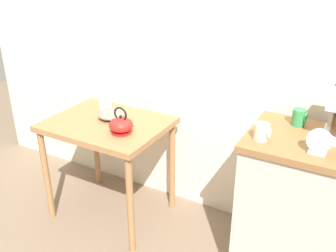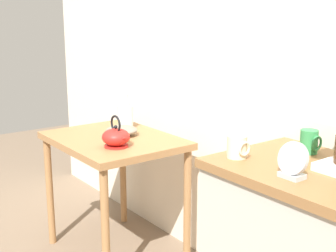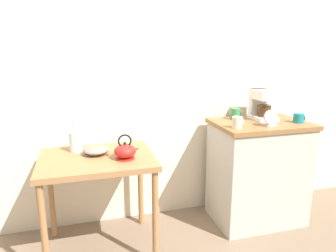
{
  "view_description": "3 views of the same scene",
  "coord_description": "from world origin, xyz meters",
  "px_view_note": "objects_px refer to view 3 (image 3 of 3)",
  "views": [
    {
      "loc": [
        0.91,
        -1.85,
        1.77
      ],
      "look_at": [
        -0.12,
        -0.02,
        0.81
      ],
      "focal_mm": 40.01,
      "sensor_mm": 36.0,
      "label": 1
    },
    {
      "loc": [
        1.72,
        -1.36,
        1.44
      ],
      "look_at": [
        -0.05,
        -0.03,
        0.91
      ],
      "focal_mm": 49.68,
      "sensor_mm": 36.0,
      "label": 2
    },
    {
      "loc": [
        -0.66,
        -2.16,
        1.48
      ],
      "look_at": [
        -0.07,
        -0.08,
        0.95
      ],
      "focal_mm": 32.97,
      "sensor_mm": 36.0,
      "label": 3
    }
  ],
  "objects_px": {
    "bowl_stoneware": "(96,150)",
    "teakettle": "(125,151)",
    "mug_small_cream": "(237,122)",
    "mug_tall_green": "(235,114)",
    "glass_carafe_vase": "(76,141)",
    "table_clock": "(271,119)",
    "coffee_maker": "(263,103)",
    "mug_dark_teal": "(299,118)"
  },
  "relations": [
    {
      "from": "bowl_stoneware",
      "to": "teakettle",
      "type": "distance_m",
      "value": 0.25
    },
    {
      "from": "mug_small_cream",
      "to": "mug_tall_green",
      "type": "xyz_separation_m",
      "value": [
        0.13,
        0.28,
        0.0
      ]
    },
    {
      "from": "glass_carafe_vase",
      "to": "mug_small_cream",
      "type": "xyz_separation_m",
      "value": [
        1.2,
        -0.23,
        0.12
      ]
    },
    {
      "from": "glass_carafe_vase",
      "to": "table_clock",
      "type": "xyz_separation_m",
      "value": [
        1.49,
        -0.24,
        0.13
      ]
    },
    {
      "from": "coffee_maker",
      "to": "bowl_stoneware",
      "type": "bearing_deg",
      "value": -175.09
    },
    {
      "from": "bowl_stoneware",
      "to": "glass_carafe_vase",
      "type": "height_order",
      "value": "glass_carafe_vase"
    },
    {
      "from": "mug_small_cream",
      "to": "mug_dark_teal",
      "type": "distance_m",
      "value": 0.58
    },
    {
      "from": "bowl_stoneware",
      "to": "mug_dark_teal",
      "type": "height_order",
      "value": "mug_dark_teal"
    },
    {
      "from": "table_clock",
      "to": "glass_carafe_vase",
      "type": "bearing_deg",
      "value": 170.75
    },
    {
      "from": "mug_dark_teal",
      "to": "table_clock",
      "type": "height_order",
      "value": "table_clock"
    },
    {
      "from": "bowl_stoneware",
      "to": "mug_tall_green",
      "type": "relative_size",
      "value": 1.95
    },
    {
      "from": "mug_small_cream",
      "to": "table_clock",
      "type": "distance_m",
      "value": 0.28
    },
    {
      "from": "bowl_stoneware",
      "to": "coffee_maker",
      "type": "relative_size",
      "value": 0.73
    },
    {
      "from": "teakettle",
      "to": "mug_dark_teal",
      "type": "height_order",
      "value": "mug_dark_teal"
    },
    {
      "from": "mug_small_cream",
      "to": "mug_dark_teal",
      "type": "xyz_separation_m",
      "value": [
        0.58,
        0.03,
        -0.01
      ]
    },
    {
      "from": "teakettle",
      "to": "mug_dark_teal",
      "type": "distance_m",
      "value": 1.46
    },
    {
      "from": "teakettle",
      "to": "table_clock",
      "type": "xyz_separation_m",
      "value": [
        1.16,
        0.02,
        0.15
      ]
    },
    {
      "from": "coffee_maker",
      "to": "mug_small_cream",
      "type": "height_order",
      "value": "coffee_maker"
    },
    {
      "from": "teakettle",
      "to": "mug_small_cream",
      "type": "xyz_separation_m",
      "value": [
        0.87,
        0.04,
        0.14
      ]
    },
    {
      "from": "glass_carafe_vase",
      "to": "mug_tall_green",
      "type": "relative_size",
      "value": 2.31
    },
    {
      "from": "coffee_maker",
      "to": "table_clock",
      "type": "bearing_deg",
      "value": -107.44
    },
    {
      "from": "table_clock",
      "to": "mug_tall_green",
      "type": "bearing_deg",
      "value": 116.97
    },
    {
      "from": "mug_dark_teal",
      "to": "table_clock",
      "type": "distance_m",
      "value": 0.3
    },
    {
      "from": "mug_dark_teal",
      "to": "table_clock",
      "type": "relative_size",
      "value": 0.71
    },
    {
      "from": "teakettle",
      "to": "mug_dark_teal",
      "type": "bearing_deg",
      "value": 2.77
    },
    {
      "from": "mug_tall_green",
      "to": "table_clock",
      "type": "relative_size",
      "value": 0.75
    },
    {
      "from": "bowl_stoneware",
      "to": "coffee_maker",
      "type": "bearing_deg",
      "value": 4.91
    },
    {
      "from": "glass_carafe_vase",
      "to": "coffee_maker",
      "type": "relative_size",
      "value": 0.86
    },
    {
      "from": "coffee_maker",
      "to": "mug_dark_teal",
      "type": "relative_size",
      "value": 2.82
    },
    {
      "from": "bowl_stoneware",
      "to": "table_clock",
      "type": "distance_m",
      "value": 1.37
    },
    {
      "from": "teakettle",
      "to": "bowl_stoneware",
      "type": "bearing_deg",
      "value": 141.86
    },
    {
      "from": "glass_carafe_vase",
      "to": "mug_dark_teal",
      "type": "bearing_deg",
      "value": -6.21
    },
    {
      "from": "bowl_stoneware",
      "to": "mug_tall_green",
      "type": "bearing_deg",
      "value": 7.98
    },
    {
      "from": "glass_carafe_vase",
      "to": "coffee_maker",
      "type": "height_order",
      "value": "coffee_maker"
    },
    {
      "from": "glass_carafe_vase",
      "to": "mug_dark_teal",
      "type": "relative_size",
      "value": 2.43
    },
    {
      "from": "teakettle",
      "to": "glass_carafe_vase",
      "type": "height_order",
      "value": "glass_carafe_vase"
    },
    {
      "from": "teakettle",
      "to": "table_clock",
      "type": "relative_size",
      "value": 1.45
    },
    {
      "from": "bowl_stoneware",
      "to": "table_clock",
      "type": "relative_size",
      "value": 1.46
    },
    {
      "from": "mug_tall_green",
      "to": "mug_dark_teal",
      "type": "distance_m",
      "value": 0.51
    },
    {
      "from": "teakettle",
      "to": "glass_carafe_vase",
      "type": "xyz_separation_m",
      "value": [
        -0.33,
        0.26,
        0.02
      ]
    },
    {
      "from": "glass_carafe_vase",
      "to": "table_clock",
      "type": "relative_size",
      "value": 1.73
    },
    {
      "from": "mug_small_cream",
      "to": "bowl_stoneware",
      "type": "bearing_deg",
      "value": 174.0
    }
  ]
}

